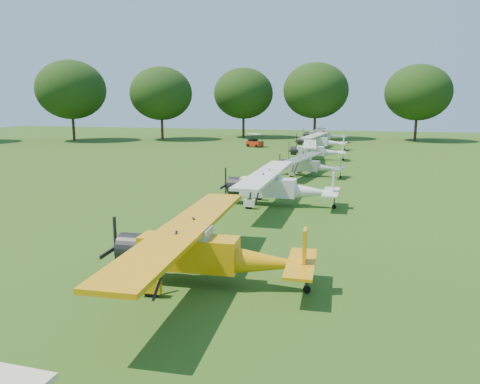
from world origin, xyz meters
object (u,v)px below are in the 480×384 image
object	(u,v)px
aircraft_2	(204,248)
aircraft_7	(323,134)
aircraft_6	(319,140)
golf_cart	(255,142)
aircraft_5	(315,150)
aircraft_3	(276,185)
aircraft_4	(308,164)

from	to	relation	value
aircraft_2	aircraft_7	xyz separation A→B (m)	(-0.52, 60.10, -0.11)
aircraft_6	golf_cart	xyz separation A→B (m)	(-9.24, 1.43, -0.62)
aircraft_5	aircraft_7	world-z (taller)	aircraft_7
aircraft_3	golf_cart	world-z (taller)	aircraft_3
aircraft_4	aircraft_7	bearing A→B (deg)	102.40
aircraft_4	aircraft_6	distance (m)	22.91
aircraft_5	aircraft_4	bearing A→B (deg)	-93.10
aircraft_4	aircraft_7	xyz separation A→B (m)	(-1.44, 34.38, 0.20)
aircraft_2	aircraft_3	world-z (taller)	aircraft_2
aircraft_5	golf_cart	size ratio (longest dim) A/B	3.94
aircraft_2	aircraft_6	xyz separation A→B (m)	(-0.12, 48.60, -0.12)
aircraft_6	golf_cart	distance (m)	9.37
aircraft_5	golf_cart	bearing A→B (deg)	121.64
aircraft_3	golf_cart	distance (m)	37.85
aircraft_7	golf_cart	world-z (taller)	aircraft_7
aircraft_7	golf_cart	bearing A→B (deg)	-132.43
aircraft_6	aircraft_5	bearing A→B (deg)	-81.34
aircraft_5	aircraft_7	bearing A→B (deg)	86.58
aircraft_7	golf_cart	distance (m)	13.40
aircraft_3	aircraft_6	distance (m)	35.18
aircraft_2	aircraft_3	distance (m)	13.43
aircraft_5	golf_cart	xyz separation A→B (m)	(-9.75, 12.77, -0.52)
aircraft_7	golf_cart	size ratio (longest dim) A/B	4.27
aircraft_2	aircraft_4	world-z (taller)	aircraft_2
aircraft_2	aircraft_5	bearing A→B (deg)	86.99
aircraft_6	golf_cart	bearing A→B (deg)	177.29
aircraft_2	aircraft_3	xyz separation A→B (m)	(0.26, 13.43, -0.03)
aircraft_4	aircraft_6	world-z (taller)	aircraft_6
aircraft_4	aircraft_7	world-z (taller)	aircraft_7
aircraft_4	aircraft_6	xyz separation A→B (m)	(-1.04, 22.89, 0.19)
golf_cart	aircraft_5	bearing A→B (deg)	-28.12
aircraft_3	aircraft_5	xyz separation A→B (m)	(0.14, 23.83, -0.18)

